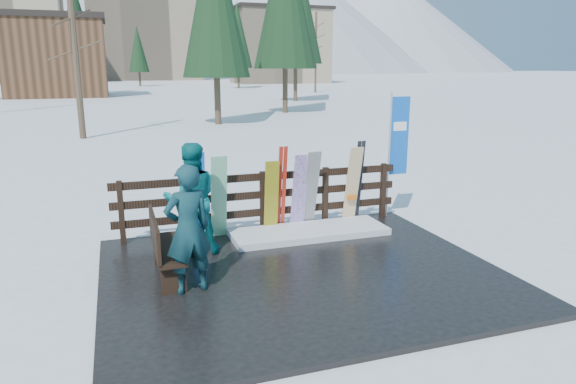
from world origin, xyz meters
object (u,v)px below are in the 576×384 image
object	(u,v)px
snowboard_4	(311,190)
person_front	(188,229)
snowboard_2	(271,197)
rental_flag	(397,141)
bench	(163,245)
person_back	(191,199)
snowboard_0	(197,197)
snowboard_3	(300,192)
snowboard_1	(219,197)
snowboard_5	(352,186)

from	to	relation	value
snowboard_4	person_front	xyz separation A→B (m)	(-2.65, -2.17, 0.14)
snowboard_4	person_front	bearing A→B (deg)	-140.61
snowboard_2	rental_flag	xyz separation A→B (m)	(2.79, 0.27, 0.91)
bench	person_back	size ratio (longest dim) A/B	0.79
snowboard_0	snowboard_3	xyz separation A→B (m)	(1.96, 0.00, -0.07)
snowboard_0	snowboard_3	size ratio (longest dim) A/B	1.08
snowboard_1	snowboard_5	size ratio (longest dim) A/B	0.97
rental_flag	person_front	size ratio (longest dim) A/B	1.42
snowboard_2	person_back	xyz separation A→B (m)	(-1.59, -0.65, 0.25)
snowboard_1	person_back	distance (m)	0.89
rental_flag	person_front	distance (m)	5.29
snowboard_5	rental_flag	distance (m)	1.40
snowboard_0	person_front	bearing A→B (deg)	-101.82
snowboard_0	snowboard_2	world-z (taller)	snowboard_0
person_back	snowboard_5	bearing A→B (deg)	-168.71
rental_flag	snowboard_3	bearing A→B (deg)	-173.09
bench	snowboard_5	size ratio (longest dim) A/B	0.93
snowboard_1	snowboard_2	distance (m)	1.00
person_front	person_back	distance (m)	1.55
snowboard_1	snowboard_0	bearing A→B (deg)	180.00
person_front	snowboard_4	bearing A→B (deg)	-154.06
rental_flag	snowboard_4	bearing A→B (deg)	-172.30
snowboard_0	rental_flag	distance (m)	4.27
snowboard_3	rental_flag	world-z (taller)	rental_flag
rental_flag	person_back	world-z (taller)	rental_flag
snowboard_1	person_front	distance (m)	2.34
snowboard_4	snowboard_3	bearing A→B (deg)	180.00
snowboard_0	person_back	xyz separation A→B (m)	(-0.19, -0.65, 0.13)
snowboard_4	snowboard_5	distance (m)	0.89
snowboard_2	snowboard_3	world-z (taller)	snowboard_3
snowboard_4	snowboard_5	world-z (taller)	snowboard_5
snowboard_1	rental_flag	world-z (taller)	rental_flag
snowboard_0	rental_flag	bearing A→B (deg)	3.69
snowboard_4	rental_flag	world-z (taller)	rental_flag
snowboard_3	person_front	bearing A→B (deg)	-138.05
snowboard_2	snowboard_0	bearing A→B (deg)	180.00
bench	snowboard_4	world-z (taller)	snowboard_4
snowboard_1	rental_flag	size ratio (longest dim) A/B	0.60
person_front	snowboard_0	bearing A→B (deg)	-115.27
snowboard_4	person_back	xyz separation A→B (m)	(-2.38, -0.65, 0.17)
snowboard_2	person_front	xyz separation A→B (m)	(-1.85, -2.17, 0.21)
snowboard_0	snowboard_4	distance (m)	2.19
snowboard_3	rental_flag	bearing A→B (deg)	6.91
snowboard_0	bench	bearing A→B (deg)	-115.66
snowboard_3	snowboard_5	world-z (taller)	snowboard_5
snowboard_3	person_back	world-z (taller)	person_back
bench	snowboard_5	bearing A→B (deg)	22.47
snowboard_2	rental_flag	size ratio (longest dim) A/B	0.54
snowboard_0	snowboard_1	bearing A→B (deg)	0.00
snowboard_2	rental_flag	distance (m)	2.95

